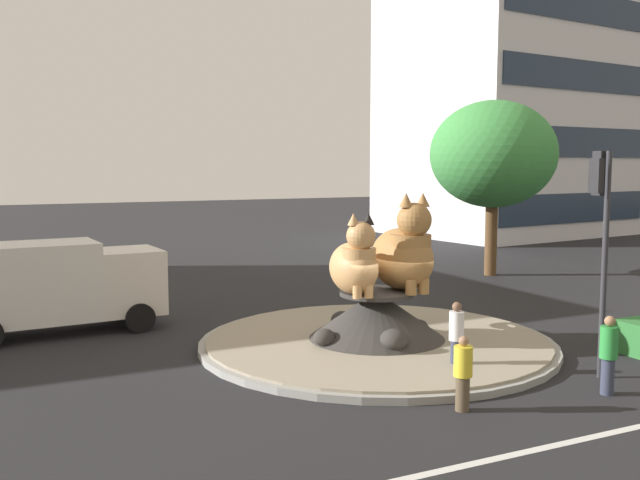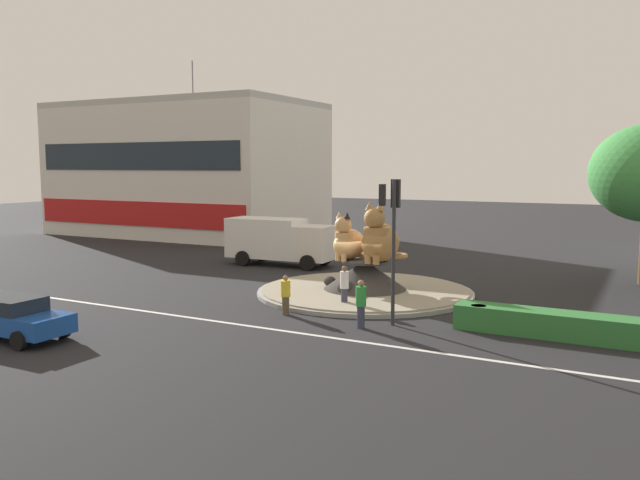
# 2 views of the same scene
# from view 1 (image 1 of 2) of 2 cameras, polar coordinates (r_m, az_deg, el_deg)

# --- Properties ---
(ground_plane) EXTENTS (160.00, 160.00, 0.00)m
(ground_plane) POSITION_cam_1_polar(r_m,az_deg,el_deg) (20.41, 4.55, -8.49)
(ground_plane) COLOR black
(lane_centreline) EXTENTS (112.00, 0.20, 0.01)m
(lane_centreline) POSITION_cam_1_polar(r_m,az_deg,el_deg) (14.66, 20.15, -14.79)
(lane_centreline) COLOR silver
(lane_centreline) RESTS_ON ground
(roundabout_island) EXTENTS (10.01, 10.01, 1.59)m
(roundabout_island) POSITION_cam_1_polar(r_m,az_deg,el_deg) (20.29, 4.56, -7.16)
(roundabout_island) COLOR gray
(roundabout_island) RESTS_ON ground
(cat_statue_calico) EXTENTS (1.65, 2.29, 2.26)m
(cat_statue_calico) POSITION_cam_1_polar(r_m,az_deg,el_deg) (19.41, 2.84, -1.96)
(cat_statue_calico) COLOR tan
(cat_statue_calico) RESTS_ON roundabout_island
(cat_statue_tabby) EXTENTS (1.81, 2.77, 2.78)m
(cat_statue_tabby) POSITION_cam_1_polar(r_m,az_deg,el_deg) (20.19, 6.78, -1.15)
(cat_statue_tabby) COLOR #9E703D
(cat_statue_tabby) RESTS_ON roundabout_island
(traffic_light_mast) EXTENTS (0.71, 0.59, 5.45)m
(traffic_light_mast) POSITION_cam_1_polar(r_m,az_deg,el_deg) (18.08, 21.61, 1.98)
(traffic_light_mast) COLOR #2D2D33
(traffic_light_mast) RESTS_ON ground
(office_tower) EXTENTS (16.99, 14.52, 26.28)m
(office_tower) POSITION_cam_1_polar(r_m,az_deg,el_deg) (55.29, 14.84, 14.25)
(office_tower) COLOR silver
(office_tower) RESTS_ON ground
(broadleaf_tree_behind_island) EXTENTS (5.74, 5.74, 8.03)m
(broadleaf_tree_behind_island) POSITION_cam_1_polar(r_m,az_deg,el_deg) (33.60, 13.70, 6.67)
(broadleaf_tree_behind_island) COLOR brown
(broadleaf_tree_behind_island) RESTS_ON ground
(pedestrian_green_shirt) EXTENTS (0.39, 0.39, 1.79)m
(pedestrian_green_shirt) POSITION_cam_1_polar(r_m,az_deg,el_deg) (17.28, 22.12, -8.42)
(pedestrian_green_shirt) COLOR #33384C
(pedestrian_green_shirt) RESTS_ON ground
(pedestrian_yellow_shirt) EXTENTS (0.39, 0.39, 1.59)m
(pedestrian_yellow_shirt) POSITION_cam_1_polar(r_m,az_deg,el_deg) (15.34, 11.39, -10.35)
(pedestrian_yellow_shirt) COLOR brown
(pedestrian_yellow_shirt) RESTS_ON ground
(pedestrian_white_shirt) EXTENTS (0.36, 0.36, 1.78)m
(pedestrian_white_shirt) POSITION_cam_1_polar(r_m,az_deg,el_deg) (17.93, 10.87, -7.53)
(pedestrian_white_shirt) COLOR #33384C
(pedestrian_white_shirt) RESTS_ON ground
(delivery_box_truck) EXTENTS (6.63, 2.87, 2.80)m
(delivery_box_truck) POSITION_cam_1_polar(r_m,az_deg,el_deg) (22.96, -20.91, -3.30)
(delivery_box_truck) COLOR silver
(delivery_box_truck) RESTS_ON ground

